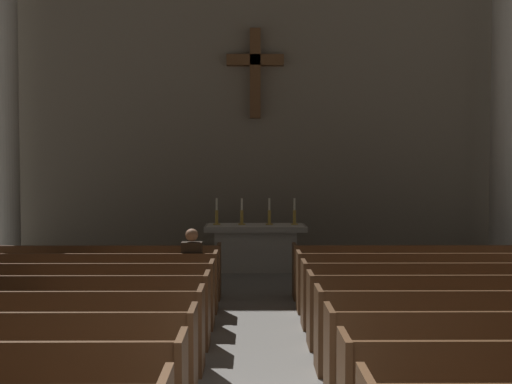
% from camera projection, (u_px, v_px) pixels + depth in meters
% --- Properties ---
extents(pew_left_row_4, '(4.05, 0.50, 0.95)m').
position_uv_depth(pew_left_row_4, '(20.00, 330.00, 6.97)').
color(pew_left_row_4, brown).
rests_on(pew_left_row_4, ground).
extents(pew_left_row_5, '(4.05, 0.50, 0.95)m').
position_uv_depth(pew_left_row_5, '(49.00, 310.00, 7.94)').
color(pew_left_row_5, brown).
rests_on(pew_left_row_5, ground).
extents(pew_left_row_6, '(4.05, 0.50, 0.95)m').
position_uv_depth(pew_left_row_6, '(71.00, 295.00, 8.91)').
color(pew_left_row_6, brown).
rests_on(pew_left_row_6, ground).
extents(pew_left_row_7, '(4.05, 0.50, 0.95)m').
position_uv_depth(pew_left_row_7, '(88.00, 282.00, 9.87)').
color(pew_left_row_7, brown).
rests_on(pew_left_row_7, ground).
extents(pew_left_row_8, '(4.05, 0.50, 0.95)m').
position_uv_depth(pew_left_row_8, '(103.00, 272.00, 10.84)').
color(pew_left_row_8, brown).
rests_on(pew_left_row_8, ground).
extents(pew_right_row_4, '(4.05, 0.50, 0.95)m').
position_uv_depth(pew_right_row_4, '(498.00, 329.00, 7.01)').
color(pew_right_row_4, brown).
rests_on(pew_right_row_4, ground).
extents(pew_right_row_5, '(4.05, 0.50, 0.95)m').
position_uv_depth(pew_right_row_5, '(468.00, 310.00, 7.98)').
color(pew_right_row_5, brown).
rests_on(pew_right_row_5, ground).
extents(pew_right_row_6, '(4.05, 0.50, 0.95)m').
position_uv_depth(pew_right_row_6, '(444.00, 294.00, 8.95)').
color(pew_right_row_6, brown).
rests_on(pew_right_row_6, ground).
extents(pew_right_row_7, '(4.05, 0.50, 0.95)m').
position_uv_depth(pew_right_row_7, '(426.00, 281.00, 9.92)').
color(pew_right_row_7, brown).
rests_on(pew_right_row_7, ground).
extents(pew_right_row_8, '(4.05, 0.50, 0.95)m').
position_uv_depth(pew_right_row_8, '(410.00, 271.00, 10.88)').
color(pew_right_row_8, brown).
rests_on(pew_right_row_8, ground).
extents(column_left_fourth, '(0.88, 0.88, 7.11)m').
position_uv_depth(column_left_fourth, '(5.00, 112.00, 13.83)').
color(column_left_fourth, '#ADA89E').
rests_on(column_left_fourth, ground).
extents(column_right_fourth, '(0.88, 0.88, 7.11)m').
position_uv_depth(column_right_fourth, '(505.00, 113.00, 13.92)').
color(column_right_fourth, '#ADA89E').
rests_on(column_right_fourth, ground).
extents(altar, '(2.20, 0.90, 1.01)m').
position_uv_depth(altar, '(256.00, 246.00, 13.78)').
color(altar, '#A8A399').
rests_on(altar, ground).
extents(candlestick_outer_left, '(0.16, 0.16, 0.58)m').
position_uv_depth(candlestick_outer_left, '(217.00, 216.00, 13.74)').
color(candlestick_outer_left, '#B79338').
rests_on(candlestick_outer_left, altar).
extents(candlestick_inner_left, '(0.16, 0.16, 0.58)m').
position_uv_depth(candlestick_inner_left, '(242.00, 216.00, 13.75)').
color(candlestick_inner_left, '#B79338').
rests_on(candlestick_inner_left, altar).
extents(candlestick_inner_right, '(0.16, 0.16, 0.58)m').
position_uv_depth(candlestick_inner_right, '(269.00, 216.00, 13.75)').
color(candlestick_inner_right, '#B79338').
rests_on(candlestick_inner_right, altar).
extents(candlestick_outer_right, '(0.16, 0.16, 0.58)m').
position_uv_depth(candlestick_outer_right, '(294.00, 216.00, 13.75)').
color(candlestick_outer_right, '#B79338').
rests_on(candlestick_outer_right, altar).
extents(apse_with_cross, '(11.96, 0.50, 8.16)m').
position_uv_depth(apse_with_cross, '(255.00, 92.00, 15.26)').
color(apse_with_cross, '#706656').
rests_on(apse_with_cross, ground).
extents(lone_worshipper, '(0.32, 0.43, 1.32)m').
position_uv_depth(lone_worshipper, '(192.00, 268.00, 9.92)').
color(lone_worshipper, '#26262B').
rests_on(lone_worshipper, ground).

